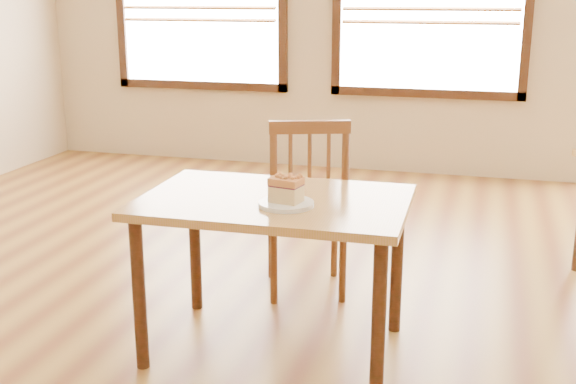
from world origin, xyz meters
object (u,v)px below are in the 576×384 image
Objects in this scene: plate at (286,204)px; cafe_chair_main at (307,205)px; cafe_table_main at (275,218)px; cake_slice at (286,189)px.

cafe_chair_main is at bearing 97.65° from plate.
cafe_table_main is at bearing 72.78° from cafe_chair_main.
cake_slice is (-0.00, -0.00, 0.07)m from plate.
plate reaches higher than cafe_table_main.
cafe_chair_main reaches higher than cake_slice.
cafe_table_main is 5.01× the size of plate.
cafe_table_main is 0.18m from plate.
plate is 1.61× the size of cake_slice.
cafe_chair_main is (-0.02, 0.69, -0.13)m from cafe_table_main.
cafe_table_main is at bearing 128.39° from plate.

